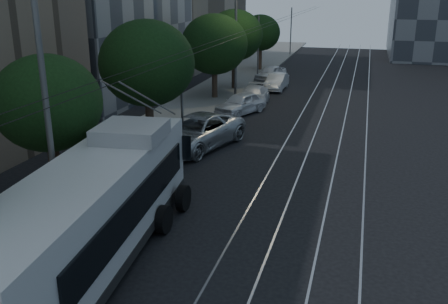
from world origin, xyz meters
The scene contains 17 objects.
ground centered at (0.00, 0.00, 0.00)m, with size 120.00×120.00×0.00m, color black.
sidewalk centered at (-7.50, 20.00, 0.07)m, with size 5.00×90.00×0.15m, color gray.
tram_rails centered at (2.50, 20.00, 0.01)m, with size 4.52×90.00×0.02m.
overhead_wires centered at (-4.97, 20.00, 3.47)m, with size 2.23×90.00×6.00m.
trolleybus centered at (-3.45, -2.95, 1.78)m, with size 3.92×12.97×5.63m.
pickup_silver centered at (-4.30, 9.46, 0.90)m, with size 2.98×6.46×1.79m, color #B8BDC1.
car_white_a centered at (-3.83, 17.64, 0.75)m, with size 1.76×4.38×1.49m, color white.
car_white_b centered at (-3.59, 20.41, 0.69)m, with size 1.95×4.79×1.39m, color silver.
car_white_c centered at (-2.97, 26.97, 0.69)m, with size 1.46×4.19×1.38m, color silver.
car_white_d centered at (-4.30, 31.21, 0.70)m, with size 1.64×4.08×1.39m, color white.
tree_1 centered at (-7.00, 0.38, 4.30)m, with size 4.05×4.05×6.15m.
tree_2 centered at (-6.50, 8.30, 4.71)m, with size 4.93×4.93×6.95m.
tree_3 centered at (-7.00, 21.85, 4.26)m, with size 5.12×5.12×6.58m.
tree_4 centered at (-6.50, 26.01, 4.59)m, with size 4.75×4.75×6.74m.
tree_5 centered at (-6.50, 36.62, 3.93)m, with size 4.11×4.11×5.80m.
streetlamp_near centered at (-4.81, -2.16, 6.46)m, with size 2.59×0.44×10.79m.
streetlamp_far centered at (-5.03, 22.40, 6.58)m, with size 2.64×0.44×11.03m.
Camera 1 is at (4.32, -15.37, 8.44)m, focal length 40.00 mm.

